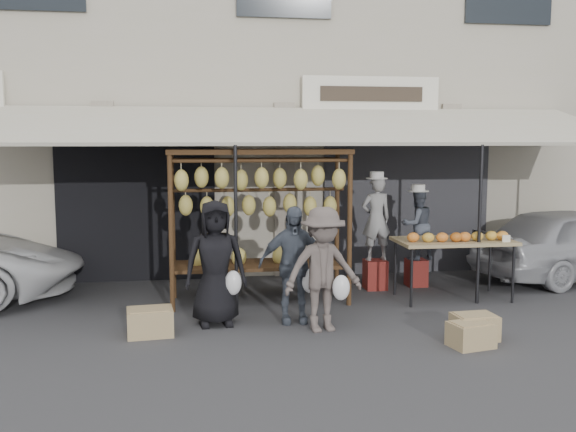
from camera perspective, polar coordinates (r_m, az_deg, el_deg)
name	(u,v)px	position (r m, az deg, el deg)	size (l,w,h in m)	color
ground_plane	(325,334)	(7.99, 3.32, -10.46)	(90.00, 90.00, 0.00)	#2D2D30
shophouse	(264,80)	(14.11, -2.16, 11.98)	(24.00, 6.15, 7.30)	#ADA392
awning	(296,126)	(9.87, 0.71, 7.98)	(10.00, 2.35, 2.92)	beige
banana_rack	(259,196)	(9.22, -2.55, 1.82)	(2.60, 0.90, 2.24)	#482F17
produce_table	(455,241)	(9.78, 14.62, -2.20)	(1.70, 0.90, 1.04)	tan
vendor_left	(376,219)	(10.20, 7.83, -0.22)	(0.48, 0.32, 1.33)	gray
vendor_right	(417,224)	(10.55, 11.42, -0.74)	(0.56, 0.43, 1.15)	#4A515F
customer_left	(215,263)	(8.25, -6.47, -4.17)	(0.79, 0.51, 1.61)	black
customer_mid	(293,265)	(8.32, 0.43, -4.34)	(0.89, 0.37, 1.53)	#49515E
customer_right	(323,269)	(7.95, 3.12, -4.77)	(1.00, 0.58, 1.55)	#5A504B
stool_left	(375,274)	(10.35, 7.75, -5.17)	(0.33, 0.33, 0.47)	maroon
stool_right	(416,273)	(10.68, 11.32, -4.95)	(0.31, 0.31, 0.44)	maroon
crate_near_a	(471,335)	(7.77, 15.95, -10.12)	(0.47, 0.36, 0.28)	tan
crate_near_b	(474,327)	(8.07, 16.24, -9.45)	(0.49, 0.38, 0.30)	tan
crate_far	(150,322)	(8.08, -12.16, -9.20)	(0.54, 0.41, 0.33)	tan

